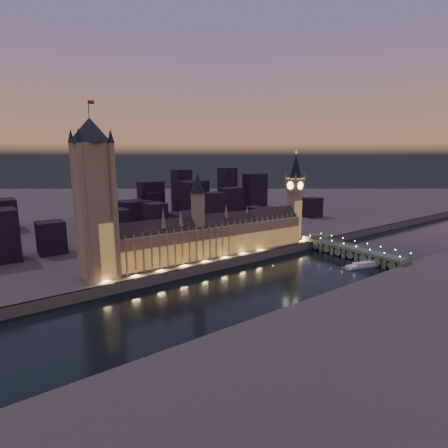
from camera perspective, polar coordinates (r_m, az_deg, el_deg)
ground_plane at (r=295.09m, az=5.59°, el=-9.05°), size 2000.00×2000.00×0.00m
north_bank at (r=755.58m, az=-21.62°, el=2.93°), size 2000.00×960.00×8.00m
embankment_wall at (r=323.81m, az=0.75°, el=-6.40°), size 2000.00×2.50×8.00m
palace_of_westminster at (r=334.03m, az=-1.41°, el=-1.88°), size 202.00×30.03×78.00m
victoria_tower at (r=279.65m, az=-20.37°, el=4.78°), size 31.68×31.68×132.52m
elizabeth_tower at (r=398.95m, az=11.50°, el=5.58°), size 18.00×18.00×101.61m
westminster_bridge at (r=379.00m, az=19.75°, el=-4.15°), size 19.68×113.00×15.90m
river_boat at (r=351.13m, az=22.00°, el=-6.25°), size 46.25×22.80×4.50m
city_backdrop at (r=509.43m, az=-10.08°, el=3.04°), size 468.75×215.63×78.03m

